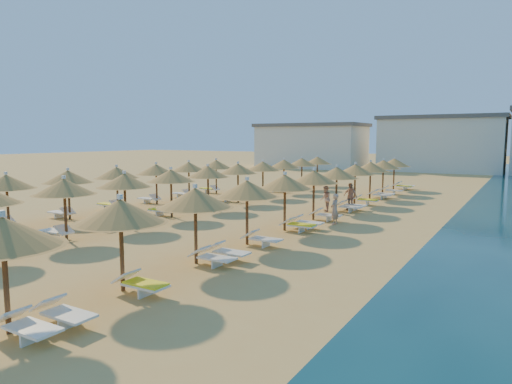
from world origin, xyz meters
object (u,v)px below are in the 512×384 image
Objects in this scene: parasol_row_west at (208,173)px; beachgoer_a at (335,209)px; beachgoer_b at (325,199)px; beachgoer_c at (350,196)px; parasol_row_east at (314,178)px.

parasol_row_west reaches higher than beachgoer_a.
beachgoer_c is (1.02, 1.47, 0.05)m from beachgoer_b.
beachgoer_a is 4.06m from beachgoer_b.
beachgoer_b is 1.79m from beachgoer_c.
parasol_row_west is 21.97× the size of beachgoer_c.
beachgoer_c is (7.60, 4.28, -1.45)m from parasol_row_west.
beachgoer_c is (0.55, 4.28, -1.45)m from parasol_row_east.
beachgoer_c is at bearing -166.28° from beachgoer_a.
parasol_row_east is 2.23m from beachgoer_a.
parasol_row_east reaches higher than beachgoer_c.
parasol_row_west is 8.71m from beachgoer_a.
beachgoer_b is at bearing -108.34° from beachgoer_c.
beachgoer_b is 0.94× the size of beachgoer_c.
beachgoer_c is (-0.94, 5.03, 0.04)m from beachgoer_a.
beachgoer_c reaches higher than beachgoer_b.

